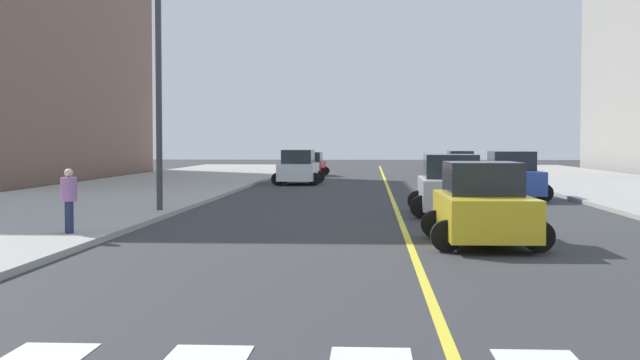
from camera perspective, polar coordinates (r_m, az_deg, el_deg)
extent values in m
cube|color=yellow|center=(43.80, 4.57, -0.55)|extent=(0.16, 80.00, 0.01)
cube|color=red|center=(59.85, -0.57, 0.87)|extent=(1.85, 3.78, 0.79)
cube|color=#1E2328|center=(59.62, -0.59, 1.55)|extent=(1.50, 1.92, 0.67)
cylinder|color=black|center=(60.91, 0.35, 0.61)|extent=(0.61, 0.22, 0.60)
cylinder|color=black|center=(61.11, -1.24, 0.62)|extent=(0.61, 0.22, 0.60)
cylinder|color=black|center=(58.63, 0.13, 0.53)|extent=(0.61, 0.22, 0.60)
cylinder|color=black|center=(58.83, -1.53, 0.54)|extent=(0.61, 0.22, 0.60)
cube|color=silver|center=(47.74, -1.43, 0.56)|extent=(2.08, 4.38, 0.93)
cube|color=#1E2328|center=(47.46, -1.47, 1.56)|extent=(1.71, 2.21, 0.78)
cylinder|color=black|center=(48.99, -0.10, 0.19)|extent=(0.71, 0.25, 0.70)
cylinder|color=black|center=(49.20, -2.41, 0.20)|extent=(0.71, 0.25, 0.70)
cylinder|color=black|center=(46.32, -0.39, 0.06)|extent=(0.71, 0.25, 0.70)
cylinder|color=black|center=(46.55, -2.84, 0.07)|extent=(0.71, 0.25, 0.70)
cube|color=#2D479E|center=(36.00, 12.72, -0.12)|extent=(2.01, 4.44, 0.95)
cube|color=#1E2328|center=(36.23, 12.66, 1.25)|extent=(1.69, 2.22, 0.80)
cylinder|color=black|center=(34.50, 11.40, -0.83)|extent=(0.72, 0.23, 0.72)
cylinder|color=black|center=(34.85, 14.74, -0.83)|extent=(0.72, 0.23, 0.72)
cylinder|color=black|center=(37.22, 10.81, -0.58)|extent=(0.72, 0.23, 0.72)
cylinder|color=black|center=(37.54, 13.91, -0.59)|extent=(0.72, 0.23, 0.72)
cube|color=gold|center=(20.00, 10.85, -2.28)|extent=(2.00, 4.29, 0.91)
cube|color=#1E2328|center=(20.19, 10.76, 0.10)|extent=(1.66, 2.16, 0.77)
cylinder|color=black|center=(18.60, 8.44, -3.72)|extent=(0.69, 0.24, 0.69)
cylinder|color=black|center=(18.91, 14.39, -3.67)|extent=(0.69, 0.24, 0.69)
cylinder|color=black|center=(21.22, 7.68, -2.94)|extent=(0.69, 0.24, 0.69)
cylinder|color=black|center=(21.49, 12.92, -2.92)|extent=(0.69, 0.24, 0.69)
cube|color=#B7B7BC|center=(28.04, 8.74, -0.85)|extent=(2.05, 4.42, 0.94)
cube|color=#1E2328|center=(28.26, 8.71, 0.90)|extent=(1.70, 2.22, 0.79)
cylinder|color=black|center=(26.65, 6.79, -1.80)|extent=(0.71, 0.24, 0.71)
cylinder|color=black|center=(26.81, 11.12, -1.80)|extent=(0.71, 0.24, 0.71)
cylinder|color=black|center=(29.36, 6.55, -1.39)|extent=(0.71, 0.24, 0.71)
cylinder|color=black|center=(29.51, 10.49, -1.40)|extent=(0.71, 0.24, 0.71)
cube|color=slate|center=(56.58, 9.37, 0.78)|extent=(1.87, 4.01, 0.85)
cube|color=#1E2328|center=(56.80, 9.35, 1.57)|extent=(1.55, 2.02, 0.72)
cylinder|color=black|center=(55.26, 8.58, 0.41)|extent=(0.65, 0.22, 0.64)
cylinder|color=black|center=(55.49, 10.47, 0.40)|extent=(0.65, 0.22, 0.64)
cylinder|color=black|center=(57.71, 8.32, 0.50)|extent=(0.65, 0.22, 0.64)
cylinder|color=black|center=(57.93, 10.12, 0.49)|extent=(0.65, 0.22, 0.64)
cylinder|color=#232847|center=(21.74, -16.45, -2.38)|extent=(0.18, 0.18, 0.78)
cylinder|color=#232847|center=(21.58, -16.36, -2.41)|extent=(0.18, 0.18, 0.78)
cylinder|color=#99669E|center=(21.62, -16.43, -0.59)|extent=(0.39, 0.39, 0.58)
sphere|color=beige|center=(21.60, -16.44, 0.46)|extent=(0.21, 0.21, 0.21)
cylinder|color=#38383D|center=(28.27, -10.72, 5.80)|extent=(0.20, 0.20, 7.68)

